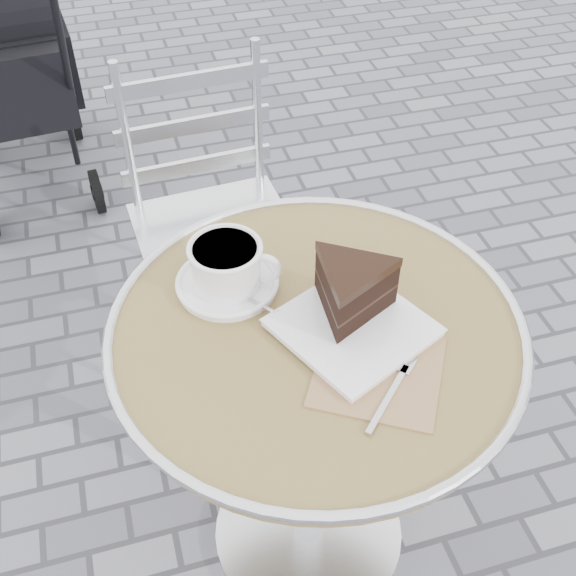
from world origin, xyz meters
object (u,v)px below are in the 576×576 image
object	(u,v)px
cappuccino_set	(228,269)
bistro_chair	(206,187)
cake_plate_set	(352,298)
cafe_table	(314,387)
baby_stroller	(10,75)

from	to	relation	value
cappuccino_set	bistro_chair	size ratio (longest dim) A/B	0.23
bistro_chair	cake_plate_set	bearing A→B (deg)	-83.74
cafe_table	cake_plate_set	distance (m)	0.23
cappuccino_set	cake_plate_set	size ratio (longest dim) A/B	0.54
cappuccino_set	baby_stroller	size ratio (longest dim) A/B	0.22
baby_stroller	cappuccino_set	bearing A→B (deg)	-79.18
bistro_chair	cafe_table	bearing A→B (deg)	-88.44
bistro_chair	baby_stroller	xyz separation A→B (m)	(-0.50, 1.02, -0.13)
cafe_table	baby_stroller	bearing A→B (deg)	107.82
bistro_chair	cappuccino_set	bearing A→B (deg)	-99.32
baby_stroller	cafe_table	bearing A→B (deg)	-76.67
bistro_chair	baby_stroller	world-z (taller)	baby_stroller
cappuccino_set	cake_plate_set	world-z (taller)	cake_plate_set
cafe_table	cappuccino_set	xyz separation A→B (m)	(-0.12, 0.14, 0.21)
cappuccino_set	baby_stroller	bearing A→B (deg)	128.35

